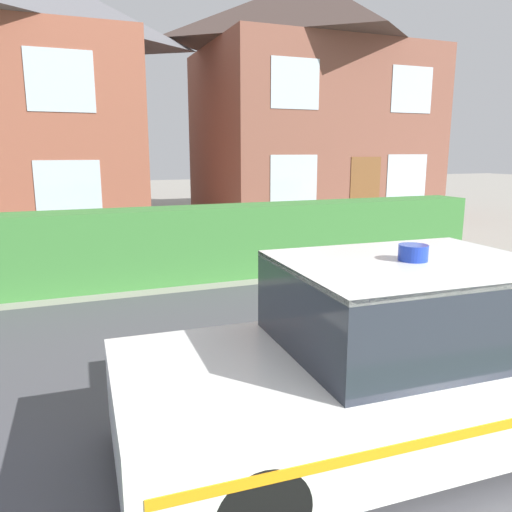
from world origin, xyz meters
TOP-DOWN VIEW (x-y plane):
  - road_strip at (0.00, 4.39)m, footprint 28.00×5.98m
  - garden_hedge at (0.11, 8.19)m, footprint 11.56×0.82m
  - police_car at (0.20, 2.62)m, footprint 3.91×1.81m
  - house_right at (5.84, 14.79)m, footprint 7.15×5.71m

SIDE VIEW (x-z plane):
  - road_strip at x=0.00m, z-range 0.00..0.01m
  - garden_hedge at x=0.11m, z-range 0.00..1.30m
  - police_car at x=0.20m, z-range -0.09..1.47m
  - house_right at x=5.84m, z-range 0.08..7.63m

